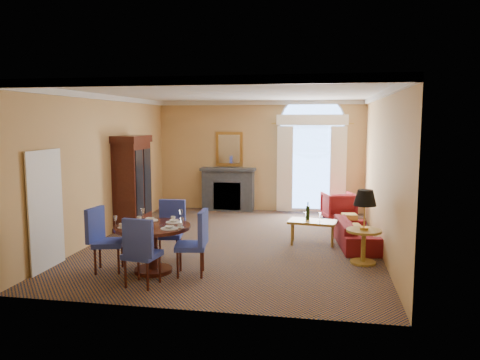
% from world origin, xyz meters
% --- Properties ---
extents(ground, '(7.50, 7.50, 0.00)m').
position_xyz_m(ground, '(0.00, 0.00, 0.00)').
color(ground, '#13203D').
rests_on(ground, ground).
extents(room_envelope, '(6.04, 7.52, 3.45)m').
position_xyz_m(room_envelope, '(-0.03, 0.67, 2.51)').
color(room_envelope, tan).
rests_on(room_envelope, ground).
extents(armoire, '(0.65, 1.16, 2.27)m').
position_xyz_m(armoire, '(-2.72, 0.83, 1.10)').
color(armoire, black).
rests_on(armoire, ground).
extents(dining_table, '(1.31, 1.31, 1.03)m').
position_xyz_m(dining_table, '(-1.04, -2.25, 0.61)').
color(dining_table, black).
rests_on(dining_table, ground).
extents(dining_chair_north, '(0.58, 0.58, 1.13)m').
position_xyz_m(dining_chair_north, '(-0.99, -1.46, 0.64)').
color(dining_chair_north, '#27379C').
rests_on(dining_chair_north, ground).
extents(dining_chair_south, '(0.57, 0.58, 1.13)m').
position_xyz_m(dining_chair_south, '(-0.95, -3.03, 0.64)').
color(dining_chair_south, '#27379C').
rests_on(dining_chair_south, ground).
extents(dining_chair_east, '(0.59, 0.59, 1.13)m').
position_xyz_m(dining_chair_east, '(-0.25, -2.29, 0.64)').
color(dining_chair_east, '#27379C').
rests_on(dining_chair_east, ground).
extents(dining_chair_west, '(0.62, 0.62, 1.13)m').
position_xyz_m(dining_chair_west, '(-1.93, -2.35, 0.64)').
color(dining_chair_west, '#27379C').
rests_on(dining_chair_west, ground).
extents(sofa, '(0.94, 1.94, 0.54)m').
position_xyz_m(sofa, '(2.55, 0.14, 0.27)').
color(sofa, maroon).
rests_on(sofa, ground).
extents(armchair, '(0.99, 1.00, 0.73)m').
position_xyz_m(armchair, '(2.26, 2.79, 0.37)').
color(armchair, maroon).
rests_on(armchair, ground).
extents(coffee_table, '(1.06, 0.68, 0.90)m').
position_xyz_m(coffee_table, '(1.63, 0.15, 0.47)').
color(coffee_table, olive).
rests_on(coffee_table, ground).
extents(side_table, '(0.64, 0.64, 1.35)m').
position_xyz_m(side_table, '(2.60, -1.10, 0.87)').
color(side_table, olive).
rests_on(side_table, ground).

